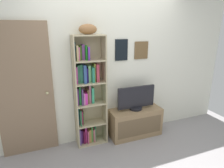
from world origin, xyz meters
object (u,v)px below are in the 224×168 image
(tv_stand, at_px, (135,122))
(door, at_px, (25,92))
(bookshelf, at_px, (87,93))
(television, at_px, (136,98))
(football, at_px, (88,29))

(tv_stand, bearing_deg, door, 174.64)
(bookshelf, bearing_deg, television, -6.13)
(television, xyz_separation_m, door, (-1.76, 0.16, 0.28))
(door, bearing_deg, bookshelf, -4.57)
(football, distance_m, tv_stand, 1.81)
(tv_stand, distance_m, door, 1.92)
(football, xyz_separation_m, tv_stand, (0.80, -0.06, -1.62))
(bookshelf, relative_size, television, 2.62)
(television, bearing_deg, football, 175.71)
(tv_stand, distance_m, television, 0.46)
(television, bearing_deg, tv_stand, -90.00)
(bookshelf, bearing_deg, door, 175.43)
(tv_stand, height_order, door, door)
(football, bearing_deg, television, -4.29)
(bookshelf, xyz_separation_m, door, (-0.91, 0.07, 0.11))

